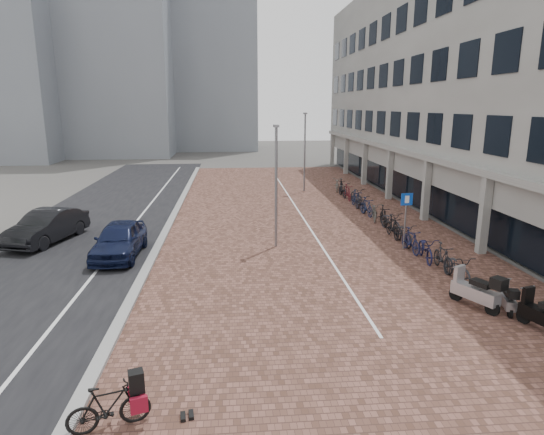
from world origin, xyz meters
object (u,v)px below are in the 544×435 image
at_px(car_dark, 47,226).
at_px(hero_bike, 109,406).
at_px(scooter_front, 475,290).
at_px(scooter_back, 507,297).
at_px(car_navy, 119,240).
at_px(parking_sign, 406,212).

height_order(car_dark, hero_bike, car_dark).
bearing_deg(scooter_front, car_dark, 125.42).
distance_m(scooter_front, scooter_back, 0.93).
relative_size(hero_bike, scooter_front, 0.92).
height_order(car_navy, hero_bike, car_navy).
bearing_deg(car_navy, car_dark, 148.23).
height_order(car_navy, car_dark, car_dark).
bearing_deg(car_dark, scooter_front, -12.62).
bearing_deg(scooter_back, car_dark, 168.70).
xyz_separation_m(hero_bike, scooter_back, (10.81, 4.44, -0.03)).
xyz_separation_m(car_navy, scooter_front, (12.20, -6.28, -0.11)).
bearing_deg(car_navy, scooter_back, -25.65).
bearing_deg(hero_bike, car_navy, -6.02).
relative_size(car_navy, hero_bike, 2.59).
relative_size(car_navy, parking_sign, 1.70).
xyz_separation_m(car_dark, hero_bike, (6.07, -13.51, -0.24)).
bearing_deg(car_dark, scooter_back, -12.22).
height_order(scooter_front, parking_sign, parking_sign).
distance_m(car_dark, parking_sign, 16.28).
xyz_separation_m(car_navy, scooter_back, (13.06, -6.60, -0.26)).
relative_size(car_dark, scooter_back, 3.32).
distance_m(hero_bike, scooter_back, 11.69).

